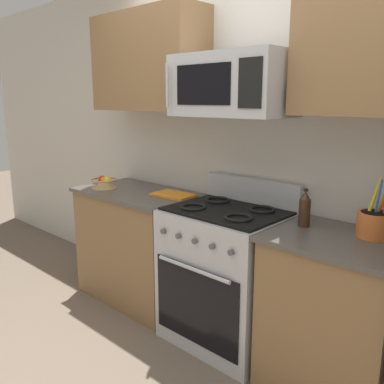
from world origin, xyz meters
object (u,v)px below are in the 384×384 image
at_px(utensil_crock, 374,223).
at_px(cutting_board, 174,195).
at_px(fruit_basket, 104,182).
at_px(bottle_soy, 305,209).
at_px(microwave, 233,85).
at_px(range_oven, 226,274).

xyz_separation_m(utensil_crock, cutting_board, (-1.45, -0.05, -0.07)).
bearing_deg(fruit_basket, bottle_soy, 5.16).
height_order(microwave, bottle_soy, microwave).
xyz_separation_m(cutting_board, bottle_soy, (1.09, -0.03, 0.09)).
relative_size(microwave, bottle_soy, 3.41).
bearing_deg(utensil_crock, fruit_basket, -173.56).
distance_m(range_oven, microwave, 1.23).
height_order(microwave, cutting_board, microwave).
xyz_separation_m(fruit_basket, bottle_soy, (1.71, 0.15, 0.06)).
bearing_deg(microwave, range_oven, -89.96).
xyz_separation_m(microwave, bottle_soy, (0.51, 0.02, -0.69)).
height_order(range_oven, fruit_basket, range_oven).
xyz_separation_m(utensil_crock, bottle_soy, (-0.36, -0.08, 0.02)).
relative_size(range_oven, fruit_basket, 5.16).
bearing_deg(bottle_soy, range_oven, -174.35).
xyz_separation_m(utensil_crock, fruit_basket, (-2.07, -0.23, -0.03)).
height_order(range_oven, utensil_crock, utensil_crock).
xyz_separation_m(microwave, utensil_crock, (0.87, 0.10, -0.72)).
height_order(utensil_crock, bottle_soy, utensil_crock).
height_order(microwave, fruit_basket, microwave).
bearing_deg(utensil_crock, microwave, -173.20).
relative_size(range_oven, utensil_crock, 3.48).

